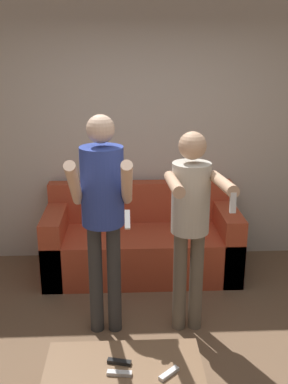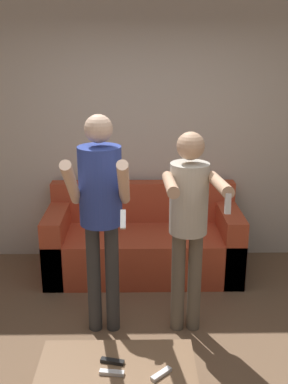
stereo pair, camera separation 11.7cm
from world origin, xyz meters
TOP-DOWN VIEW (x-y plane):
  - ground_plane at (0.00, 0.00)m, footprint 14.00×14.00m
  - wall_back at (0.00, 2.08)m, footprint 6.40×0.06m
  - couch at (-0.10, 1.64)m, footprint 1.93×0.81m
  - person_standing_left at (-0.43, 0.61)m, footprint 0.45×0.64m
  - person_standing_right at (0.24, 0.60)m, footprint 0.42×0.79m
  - coffee_table at (-0.29, -0.25)m, footprint 0.98×0.48m
  - remote_near at (-0.01, -0.36)m, footprint 0.14×0.13m
  - remote_mid at (-0.31, -0.35)m, footprint 0.15×0.06m
  - remote_far at (-0.31, -0.25)m, footprint 0.15×0.07m

SIDE VIEW (x-z plane):
  - ground_plane at x=0.00m, z-range 0.00..0.00m
  - couch at x=-0.10m, z-range -0.13..0.75m
  - coffee_table at x=-0.29m, z-range 0.14..0.48m
  - remote_near at x=-0.01m, z-range 0.35..0.37m
  - remote_mid at x=-0.31m, z-range 0.35..0.37m
  - remote_far at x=-0.31m, z-range 0.35..0.37m
  - person_standing_right at x=0.24m, z-range 0.20..1.85m
  - person_standing_left at x=-0.43m, z-range 0.23..2.00m
  - wall_back at x=0.00m, z-range 0.00..2.70m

